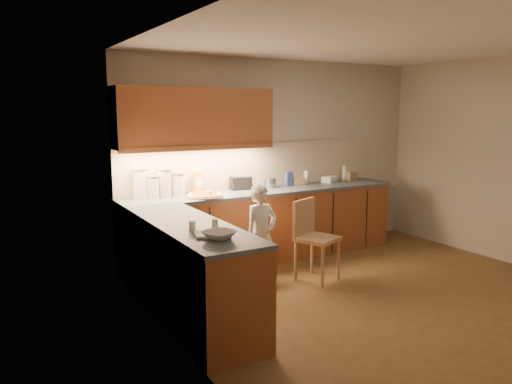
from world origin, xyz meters
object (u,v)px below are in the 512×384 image
pizza_on_board (205,195)px  child (261,234)px  oil_jug (198,181)px  toaster (241,183)px  wooden_chair (312,234)px

pizza_on_board → child: size_ratio=0.40×
pizza_on_board → oil_jug: size_ratio=1.35×
toaster → oil_jug: bearing=-172.4°
child → oil_jug: size_ratio=3.36×
child → toaster: size_ratio=3.98×
oil_jug → child: bearing=-69.8°
pizza_on_board → child: child is taller
child → wooden_chair: child is taller
pizza_on_board → toaster: pizza_on_board is taller
child → toaster: (0.25, 0.94, 0.44)m
wooden_chair → child: bearing=141.3°
wooden_chair → oil_jug: 1.55m
oil_jug → toaster: (0.60, -0.01, -0.07)m
pizza_on_board → child: bearing=-60.3°
child → oil_jug: oil_jug is taller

